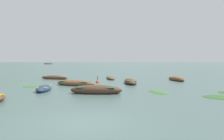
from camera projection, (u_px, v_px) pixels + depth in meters
name	position (u px, v px, depth m)	size (l,w,h in m)	color
ground_plane	(126.00, 62.00, 1503.61)	(6000.00, 6000.00, 0.00)	#425B56
mountain_1	(9.00, 32.00, 1993.18)	(2031.28, 2031.28, 582.84)	#56665B
mountain_2	(93.00, 38.00, 2164.75)	(2142.36, 2142.36, 508.34)	slate
rowboat_0	(54.00, 78.00, 29.29)	(4.44, 2.27, 0.66)	brown
rowboat_1	(110.00, 78.00, 29.42)	(1.90, 4.52, 0.49)	brown
rowboat_4	(75.00, 83.00, 21.54)	(4.81, 3.02, 0.72)	brown
rowboat_5	(96.00, 90.00, 16.06)	(4.10, 1.45, 0.83)	#4C3323
rowboat_7	(176.00, 79.00, 26.92)	(1.92, 4.11, 0.65)	brown
rowboat_8	(44.00, 88.00, 17.55)	(1.62, 3.43, 0.58)	navy
rowboat_9	(130.00, 82.00, 23.37)	(1.76, 4.52, 0.68)	#4C3323
ferry_0	(48.00, 64.00, 207.59)	(9.01, 6.24, 2.54)	#2D2826
mooring_buoy	(97.00, 82.00, 24.04)	(0.37, 0.37, 0.88)	#DB4C1E
weed_patch_2	(33.00, 86.00, 20.59)	(1.93, 2.10, 0.14)	#38662D
weed_patch_3	(222.00, 97.00, 14.20)	(2.54, 2.11, 0.14)	#2D5628
weed_patch_4	(158.00, 92.00, 16.59)	(2.78, 1.17, 0.14)	#38662D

